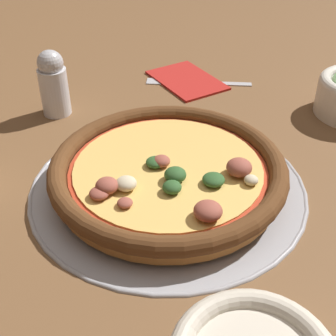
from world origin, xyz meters
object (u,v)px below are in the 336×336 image
at_px(napkin, 187,79).
at_px(pizza, 168,172).
at_px(pepper_shaker, 53,83).
at_px(fork, 192,82).
at_px(pizza_tray, 168,185).

bearing_deg(napkin, pizza, 156.25).
height_order(napkin, pepper_shaker, pepper_shaker).
relative_size(pizza, pepper_shaker, 2.82).
bearing_deg(fork, napkin, -33.99).
distance_m(pizza_tray, pizza, 0.02).
bearing_deg(pepper_shaker, napkin, -78.74).
bearing_deg(pizza_tray, napkin, -23.83).
distance_m(pizza, fork, 0.30).
height_order(pizza_tray, napkin, napkin).
xyz_separation_m(napkin, fork, (-0.01, -0.01, -0.00)).
bearing_deg(pizza_tray, pizza, 179.02).
height_order(pizza, napkin, pizza).
bearing_deg(pizza, pizza_tray, -0.98).
height_order(pizza, fork, pizza).
bearing_deg(fork, pizza_tray, 86.14).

